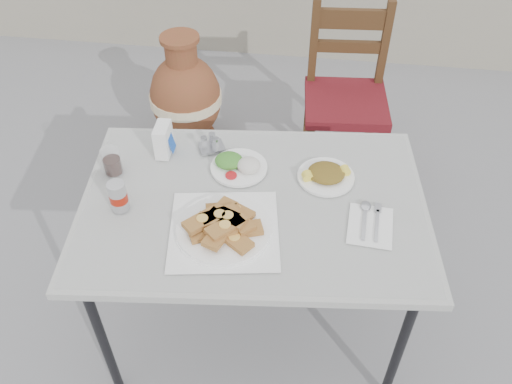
# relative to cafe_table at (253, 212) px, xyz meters

# --- Properties ---
(ground) EXTENTS (80.00, 80.00, 0.00)m
(ground) POSITION_rel_cafe_table_xyz_m (0.01, 0.08, -0.73)
(ground) COLOR slate
(ground) RESTS_ON ground
(cafe_table) EXTENTS (1.38, 1.01, 0.79)m
(cafe_table) POSITION_rel_cafe_table_xyz_m (0.00, 0.00, 0.00)
(cafe_table) COLOR black
(cafe_table) RESTS_ON ground
(pide_plate) EXTENTS (0.44, 0.44, 0.08)m
(pide_plate) POSITION_rel_cafe_table_xyz_m (-0.08, -0.16, 0.09)
(pide_plate) COLOR white
(pide_plate) RESTS_ON cafe_table
(salad_rice_plate) EXTENTS (0.23, 0.23, 0.06)m
(salad_rice_plate) POSITION_rel_cafe_table_xyz_m (-0.08, 0.17, 0.08)
(salad_rice_plate) COLOR white
(salad_rice_plate) RESTS_ON cafe_table
(salad_chopped_plate) EXTENTS (0.22, 0.22, 0.05)m
(salad_chopped_plate) POSITION_rel_cafe_table_xyz_m (0.26, 0.17, 0.07)
(salad_chopped_plate) COLOR white
(salad_chopped_plate) RESTS_ON cafe_table
(soda_can) EXTENTS (0.07, 0.07, 0.12)m
(soda_can) POSITION_rel_cafe_table_xyz_m (-0.48, -0.10, 0.12)
(soda_can) COLOR #BDBCC1
(soda_can) RESTS_ON cafe_table
(cola_glass) EXTENTS (0.08, 0.08, 0.11)m
(cola_glass) POSITION_rel_cafe_table_xyz_m (-0.57, 0.09, 0.10)
(cola_glass) COLOR white
(cola_glass) RESTS_ON cafe_table
(napkin_holder) EXTENTS (0.07, 0.11, 0.13)m
(napkin_holder) POSITION_rel_cafe_table_xyz_m (-0.40, 0.23, 0.12)
(napkin_holder) COLOR white
(napkin_holder) RESTS_ON cafe_table
(condiment_caddy) EXTENTS (0.13, 0.12, 0.07)m
(condiment_caddy) POSITION_rel_cafe_table_xyz_m (-0.21, 0.28, 0.08)
(condiment_caddy) COLOR #AEAEB5
(condiment_caddy) RESTS_ON cafe_table
(cutlery_napkin) EXTENTS (0.17, 0.22, 0.02)m
(cutlery_napkin) POSITION_rel_cafe_table_xyz_m (0.43, -0.05, 0.06)
(cutlery_napkin) COLOR white
(cutlery_napkin) RESTS_ON cafe_table
(chair) EXTENTS (0.48, 0.48, 1.01)m
(chair) POSITION_rel_cafe_table_xyz_m (0.35, 1.15, -0.21)
(chair) COLOR #35230E
(chair) RESTS_ON ground
(terracotta_urn) EXTENTS (0.44, 0.44, 0.76)m
(terracotta_urn) POSITION_rel_cafe_table_xyz_m (-0.59, 1.26, -0.38)
(terracotta_urn) COLOR brown
(terracotta_urn) RESTS_ON ground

